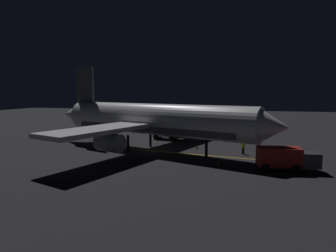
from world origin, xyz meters
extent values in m
cube|color=#232326|center=(0.00, 0.00, -0.10)|extent=(180.00, 180.00, 0.20)
cube|color=gold|center=(0.63, 4.00, 0.00)|extent=(3.37, 20.34, 0.01)
cylinder|color=white|center=(0.00, 0.00, 4.38)|extent=(13.71, 28.48, 4.18)
cube|color=#4C4C56|center=(0.00, 0.00, 3.23)|extent=(12.05, 24.35, 0.75)
cone|color=white|center=(5.31, 14.71, 4.38)|extent=(4.99, 4.54, 4.10)
cone|color=white|center=(-5.53, -15.30, 4.38)|extent=(5.25, 6.00, 3.77)
cube|color=#4C4C56|center=(-4.55, -12.59, 9.20)|extent=(1.56, 3.51, 5.45)
cube|color=white|center=(-8.79, 1.65, 3.75)|extent=(14.30, 9.09, 0.50)
cylinder|color=slate|center=(-7.75, 2.55, 2.35)|extent=(3.06, 3.72, 2.10)
cube|color=white|center=(7.81, -4.35, 3.75)|extent=(14.30, 9.09, 0.50)
cylinder|color=slate|center=(7.59, -2.99, 2.35)|extent=(3.06, 3.72, 2.10)
cylinder|color=black|center=(2.69, 7.44, 1.14)|extent=(0.46, 0.46, 2.29)
cylinder|color=black|center=(-3.19, -1.44, 1.14)|extent=(0.46, 0.46, 2.29)
cylinder|color=black|center=(1.53, -3.15, 1.14)|extent=(0.46, 0.46, 2.29)
cube|color=maroon|center=(6.52, 15.24, 1.43)|extent=(2.57, 4.43, 1.95)
cube|color=#38383D|center=(6.18, 18.23, 1.20)|extent=(2.19, 2.02, 1.50)
cylinder|color=black|center=(6.35, 16.71, 0.45)|extent=(2.40, 1.16, 0.90)
cylinder|color=black|center=(6.69, 13.77, 0.45)|extent=(2.40, 1.16, 0.90)
cube|color=silver|center=(-10.14, -0.73, 1.36)|extent=(2.80, 4.46, 1.83)
cube|color=#38383D|center=(-9.62, 2.21, 1.20)|extent=(2.28, 2.12, 1.50)
cylinder|color=black|center=(-9.89, 0.71, 0.45)|extent=(2.43, 1.29, 0.90)
cylinder|color=black|center=(-10.40, -2.16, 0.45)|extent=(2.43, 1.29, 0.90)
cylinder|color=black|center=(-0.77, 11.86, 0.42)|extent=(0.32, 0.32, 0.85)
cylinder|color=yellow|center=(-0.77, 11.86, 1.18)|extent=(0.40, 0.40, 0.65)
sphere|color=tan|center=(-0.77, 11.86, 1.62)|extent=(0.24, 0.24, 0.24)
cone|color=#EA590F|center=(-2.82, 5.59, 0.28)|extent=(0.36, 0.36, 0.55)
cube|color=black|center=(-2.82, 5.59, 0.01)|extent=(0.50, 0.50, 0.03)
cone|color=#EA590F|center=(6.43, 9.15, 0.28)|extent=(0.36, 0.36, 0.55)
cube|color=black|center=(6.43, 9.15, 0.01)|extent=(0.50, 0.50, 0.03)
camera|label=1|loc=(37.65, 10.93, 8.06)|focal=31.11mm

